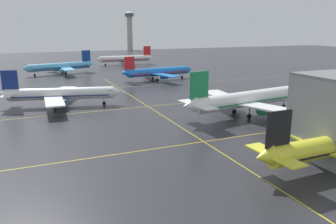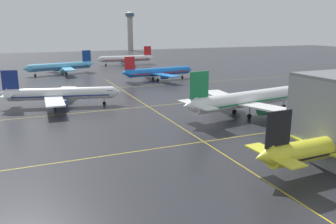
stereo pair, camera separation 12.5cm
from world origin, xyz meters
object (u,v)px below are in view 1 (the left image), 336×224
at_px(airliner_far_right_stand, 61,66).
at_px(airliner_distant_taxiway, 126,59).
at_px(airliner_third_row, 60,94).
at_px(control_tower, 130,28).
at_px(airliner_far_left_stand, 158,72).
at_px(airliner_second_row, 247,99).

distance_m(airliner_far_right_stand, airliner_distant_taxiway, 48.73).
bearing_deg(airliner_far_right_stand, airliner_third_row, -95.83).
distance_m(airliner_third_row, control_tower, 238.38).
bearing_deg(airliner_distant_taxiway, airliner_far_left_stand, -93.64).
bearing_deg(airliner_far_right_stand, airliner_far_left_stand, -44.57).
xyz_separation_m(airliner_far_right_stand, control_tower, (79.40, 150.79, 17.54)).
distance_m(airliner_distant_taxiway, control_tower, 130.43).
bearing_deg(airliner_distant_taxiway, airliner_third_row, -115.72).
relative_size(airliner_third_row, airliner_far_right_stand, 0.99).
height_order(airliner_far_left_stand, airliner_distant_taxiway, airliner_distant_taxiway).
relative_size(airliner_far_left_stand, control_tower, 0.93).
relative_size(airliner_third_row, airliner_distant_taxiway, 0.98).
bearing_deg(control_tower, airliner_far_right_stand, -117.77).
xyz_separation_m(airliner_third_row, control_tower, (86.61, 221.39, 17.60)).
relative_size(airliner_second_row, control_tower, 1.09).
xyz_separation_m(airliner_second_row, airliner_far_left_stand, (0.37, 63.88, -0.64)).
bearing_deg(airliner_third_row, airliner_distant_taxiway, 64.28).
height_order(airliner_second_row, airliner_far_left_stand, airliner_second_row).
height_order(airliner_second_row, airliner_distant_taxiway, airliner_second_row).
bearing_deg(airliner_third_row, airliner_second_row, -33.89).
relative_size(airliner_far_left_stand, airliner_distant_taxiway, 0.97).
height_order(airliner_third_row, airliner_far_right_stand, airliner_far_right_stand).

